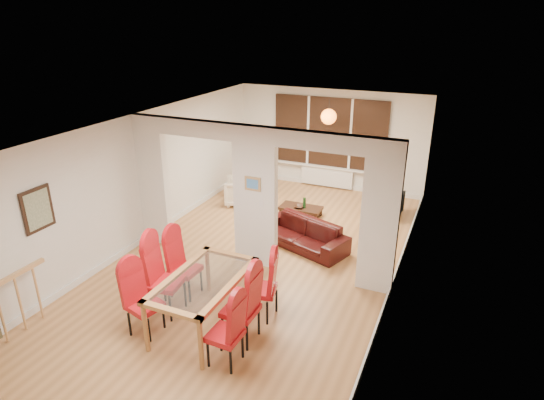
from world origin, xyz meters
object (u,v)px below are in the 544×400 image
Objects in this scene: dining_chair_rb at (240,305)px; sofa at (303,234)px; coffee_table at (301,211)px; dining_chair_rc at (261,285)px; bowl at (299,207)px; dining_table at (205,302)px; television at (395,206)px; dining_chair_lc at (185,266)px; person at (255,173)px; dining_chair_la at (144,301)px; dining_chair_ra at (225,330)px; dining_chair_lb at (165,278)px; bottle at (304,203)px; armchair at (240,191)px.

dining_chair_rb reaches higher than sofa.
coffee_table is at bearing 130.78° from sofa.
dining_chair_rc is 3.81m from bowl.
dining_table is at bearing -153.79° from dining_chair_rc.
television is (1.26, 5.26, -0.32)m from dining_chair_rb.
person reaches higher than dining_chair_lc.
person reaches higher than dining_chair_la.
bowl is at bearing 120.66° from television.
sofa is (-0.20, 3.51, -0.24)m from dining_chair_ra.
dining_chair_ra is 1.09× the size of coffee_table.
dining_chair_rc is (1.38, 0.49, -0.06)m from dining_chair_lb.
dining_chair_lc is at bearing 155.01° from dining_chair_rb.
coffee_table is 0.26m from bottle.
dining_chair_rc is 4.03× the size of bottle.
sofa is at bearing 81.12° from dining_table.
dining_chair_rb reaches higher than dining_chair_lc.
dining_chair_ra is at bearing -32.71° from dining_chair_lb.
dining_chair_ra is at bearing -81.30° from coffee_table.
person is (-0.68, 5.08, 0.27)m from dining_chair_la.
person reaches higher than coffee_table.
dining_chair_rb is 4.30× the size of bottle.
dining_chair_rc is (0.66, 0.55, 0.13)m from dining_table.
armchair is 3.31× the size of bowl.
dining_chair_rb is 5.42m from television.
dining_chair_ra is at bearing -86.26° from dining_chair_rb.
dining_chair_lc is 4.10m from person.
dining_chair_lc is at bearing -96.89° from sofa.
dining_chair_lb is (-0.72, 0.06, 0.19)m from dining_table.
dining_chair_la is 0.89× the size of dining_chair_lb.
dining_chair_la is 1.11× the size of coffee_table.
dining_chair_lc is 0.95× the size of dining_chair_rb.
dining_chair_lb is at bearing -8.86° from armchair.
armchair is at bearing 176.21° from bottle.
dining_chair_la is at bearing 161.31° from television.
person reaches higher than bottle.
dining_chair_rb is 4.41m from bowl.
coffee_table is (-1.98, -0.85, -0.14)m from television.
dining_chair_lb is 4.32m from bottle.
dining_chair_rb is at bearing -80.69° from coffee_table.
bowl is (-0.74, 4.34, -0.33)m from dining_chair_rb.
dining_chair_lc is at bearing 156.50° from television.
dining_chair_la reaches higher than coffee_table.
dining_chair_lc is 1.05× the size of dining_chair_ra.
person is 7.28× the size of bowl.
dining_chair_rc is (0.00, 1.12, 0.02)m from dining_chair_ra.
dining_chair_la is 3.95× the size of bottle.
dining_chair_la is 0.98× the size of dining_chair_rc.
bottle is at bearing 99.62° from dining_chair_ra.
dining_chair_rb reaches higher than dining_chair_la.
dining_chair_ra is at bearing -80.96° from bowl.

